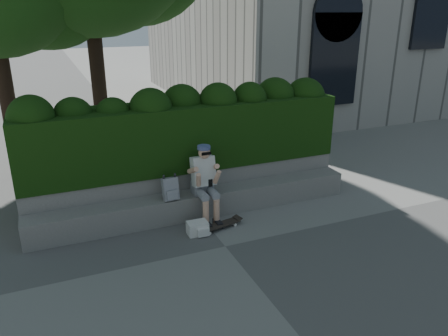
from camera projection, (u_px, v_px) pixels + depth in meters
name	position (u px, v px, depth m)	size (l,w,h in m)	color
ground	(225.00, 246.00, 7.01)	(80.00, 80.00, 0.00)	slate
bench_ledge	(199.00, 204.00, 8.01)	(6.00, 0.45, 0.45)	gray
planter_wall	(190.00, 187.00, 8.37)	(6.00, 0.50, 0.75)	gray
hedge	(185.00, 135.00, 8.23)	(6.00, 1.00, 1.20)	black
person	(205.00, 180.00, 7.70)	(0.40, 0.76, 1.38)	gray
skateboard	(220.00, 225.00, 7.56)	(0.79, 0.35, 0.08)	black
backpack_plaid	(170.00, 189.00, 7.58)	(0.27, 0.14, 0.39)	#9D9DA2
backpack_ground	(198.00, 228.00, 7.37)	(0.34, 0.24, 0.22)	white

